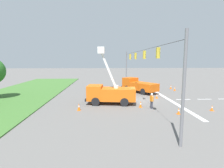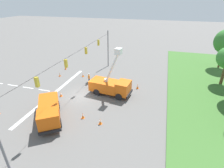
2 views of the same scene
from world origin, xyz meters
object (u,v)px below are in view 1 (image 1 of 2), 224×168
(utility_truck_bucket_lift, at_px, (110,93))
(traffic_cone_mid_left, at_px, (118,92))
(traffic_cone_foreground_right, at_px, (103,91))
(traffic_cone_far_left, at_px, (171,87))
(road_worker, at_px, (152,100))
(traffic_cone_lane_edge_a, at_px, (212,108))
(traffic_cone_centre_line, at_px, (179,111))
(traffic_cone_mid_right, at_px, (140,104))
(utility_truck_support_near, at_px, (138,85))
(traffic_cone_foreground_left, at_px, (175,89))
(traffic_cone_far_right, at_px, (157,96))
(traffic_cone_lane_edge_b, at_px, (79,107))

(utility_truck_bucket_lift, height_order, traffic_cone_mid_left, utility_truck_bucket_lift)
(traffic_cone_foreground_right, bearing_deg, traffic_cone_far_left, -72.76)
(utility_truck_bucket_lift, distance_m, road_worker, 5.19)
(traffic_cone_lane_edge_a, relative_size, traffic_cone_centre_line, 0.97)
(utility_truck_bucket_lift, relative_size, traffic_cone_mid_right, 9.27)
(utility_truck_bucket_lift, height_order, traffic_cone_centre_line, utility_truck_bucket_lift)
(utility_truck_support_near, relative_size, traffic_cone_foreground_left, 8.17)
(utility_truck_support_near, height_order, traffic_cone_far_left, utility_truck_support_near)
(utility_truck_bucket_lift, xyz_separation_m, utility_truck_support_near, (7.78, -5.10, -0.23))
(utility_truck_bucket_lift, height_order, traffic_cone_lane_edge_a, utility_truck_bucket_lift)
(road_worker, distance_m, traffic_cone_foreground_right, 10.84)
(traffic_cone_far_right, bearing_deg, traffic_cone_centre_line, 179.56)
(traffic_cone_mid_left, relative_size, traffic_cone_lane_edge_b, 0.91)
(traffic_cone_mid_right, height_order, traffic_cone_far_left, traffic_cone_far_left)
(traffic_cone_foreground_right, xyz_separation_m, traffic_cone_far_left, (3.97, -12.80, 0.03))
(road_worker, xyz_separation_m, traffic_cone_foreground_left, (11.21, -7.31, -0.59))
(traffic_cone_lane_edge_a, bearing_deg, traffic_cone_foreground_right, 47.84)
(utility_truck_support_near, relative_size, traffic_cone_lane_edge_b, 8.41)
(utility_truck_support_near, height_order, traffic_cone_foreground_left, utility_truck_support_near)
(traffic_cone_far_right, bearing_deg, traffic_cone_lane_edge_a, -147.30)
(utility_truck_bucket_lift, relative_size, traffic_cone_centre_line, 10.51)
(road_worker, bearing_deg, traffic_cone_mid_right, 64.26)
(road_worker, bearing_deg, traffic_cone_far_right, -23.11)
(traffic_cone_foreground_right, height_order, traffic_cone_lane_edge_b, traffic_cone_lane_edge_b)
(traffic_cone_mid_right, height_order, traffic_cone_lane_edge_b, traffic_cone_lane_edge_b)
(traffic_cone_mid_left, relative_size, traffic_cone_mid_right, 0.97)
(utility_truck_bucket_lift, bearing_deg, traffic_cone_mid_left, -13.23)
(traffic_cone_foreground_left, bearing_deg, traffic_cone_mid_left, 102.18)
(utility_truck_bucket_lift, height_order, traffic_cone_foreground_left, utility_truck_bucket_lift)
(utility_truck_bucket_lift, relative_size, utility_truck_support_near, 1.03)
(traffic_cone_far_left, bearing_deg, traffic_cone_far_right, 147.42)
(traffic_cone_foreground_right, relative_size, traffic_cone_centre_line, 1.15)
(utility_truck_bucket_lift, xyz_separation_m, traffic_cone_mid_left, (6.49, -1.53, -1.06))
(traffic_cone_foreground_left, relative_size, traffic_cone_far_right, 1.21)
(traffic_cone_lane_edge_b, bearing_deg, traffic_cone_far_left, -48.49)
(traffic_cone_far_left, distance_m, traffic_cone_far_right, 9.71)
(road_worker, height_order, traffic_cone_foreground_left, road_worker)
(traffic_cone_mid_right, distance_m, traffic_cone_far_left, 15.43)
(utility_truck_support_near, distance_m, traffic_cone_centre_line, 12.56)
(traffic_cone_foreground_left, distance_m, traffic_cone_lane_edge_a, 12.38)
(utility_truck_bucket_lift, bearing_deg, traffic_cone_far_right, -68.20)
(road_worker, xyz_separation_m, traffic_cone_far_left, (13.37, -7.45, -0.60))
(utility_truck_bucket_lift, xyz_separation_m, traffic_cone_foreground_left, (8.72, -11.85, -1.00))
(road_worker, bearing_deg, traffic_cone_mid_left, 18.57)
(traffic_cone_mid_right, relative_size, traffic_cone_far_left, 0.93)
(utility_truck_bucket_lift, bearing_deg, traffic_cone_lane_edge_a, -108.50)
(utility_truck_support_near, height_order, traffic_cone_lane_edge_b, utility_truck_support_near)
(utility_truck_support_near, height_order, traffic_cone_foreground_right, utility_truck_support_near)
(road_worker, height_order, traffic_cone_mid_right, road_worker)
(utility_truck_bucket_lift, height_order, traffic_cone_foreground_right, utility_truck_bucket_lift)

